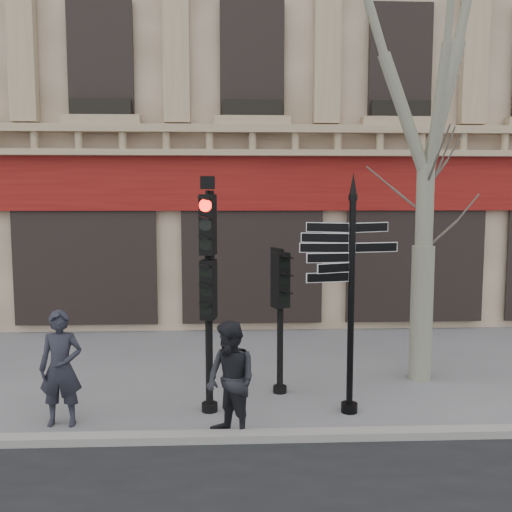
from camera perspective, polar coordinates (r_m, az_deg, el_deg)
The scene contains 9 objects.
ground at distance 9.43m, azimuth 0.78°, elevation -14.49°, with size 80.00×80.00×0.00m, color #59595E.
kerb at distance 8.11m, azimuth 1.38°, elevation -17.56°, with size 80.00×0.25×0.12m, color gray.
building at distance 22.04m, azimuth -1.19°, elevation 21.02°, with size 28.00×15.52×18.00m.
fingerpost at distance 8.61m, azimuth 9.58°, elevation 0.26°, with size 1.55×1.55×3.65m.
traffic_signal_main at distance 8.58m, azimuth -4.78°, elevation -0.93°, with size 0.45×0.36×3.59m.
traffic_signal_secondary at distance 9.47m, azimuth 2.45°, elevation -3.93°, with size 0.48×0.42×2.39m.
plane_tree at distance 10.96m, azimuth 17.12°, elevation 23.15°, with size 3.53×3.53×9.37m.
pedestrian_a at distance 8.80m, azimuth -18.93°, elevation -10.56°, with size 0.61×0.40×1.68m, color black.
pedestrian_b at distance 7.92m, azimuth -2.53°, elevation -12.36°, with size 0.79×0.61×1.62m, color black.
Camera 1 is at (-0.52, -8.81, 3.32)m, focal length 40.00 mm.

